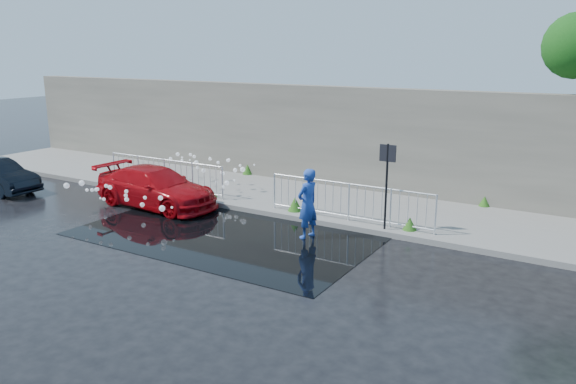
% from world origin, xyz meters
% --- Properties ---
extents(ground, '(90.00, 90.00, 0.00)m').
position_xyz_m(ground, '(0.00, 0.00, 0.00)').
color(ground, black).
rests_on(ground, ground).
extents(pavement, '(30.00, 4.00, 0.15)m').
position_xyz_m(pavement, '(0.00, 5.00, 0.07)').
color(pavement, slate).
rests_on(pavement, ground).
extents(curb, '(30.00, 0.25, 0.16)m').
position_xyz_m(curb, '(0.00, 3.00, 0.08)').
color(curb, slate).
rests_on(curb, ground).
extents(retaining_wall, '(30.00, 0.60, 3.50)m').
position_xyz_m(retaining_wall, '(0.00, 7.20, 1.90)').
color(retaining_wall, '#5E594F').
rests_on(retaining_wall, pavement).
extents(puddle, '(8.00, 5.00, 0.01)m').
position_xyz_m(puddle, '(0.50, 1.00, 0.01)').
color(puddle, black).
rests_on(puddle, ground).
extents(sign_post, '(0.45, 0.06, 2.50)m').
position_xyz_m(sign_post, '(4.20, 3.10, 1.72)').
color(sign_post, black).
rests_on(sign_post, ground).
extents(railing_left, '(5.05, 0.05, 1.10)m').
position_xyz_m(railing_left, '(-4.00, 3.35, 0.74)').
color(railing_left, silver).
rests_on(railing_left, pavement).
extents(railing_right, '(5.05, 0.05, 1.10)m').
position_xyz_m(railing_right, '(3.00, 3.35, 0.74)').
color(railing_right, silver).
rests_on(railing_right, pavement).
extents(weeds, '(12.17, 3.93, 0.43)m').
position_xyz_m(weeds, '(-0.17, 4.50, 0.34)').
color(weeds, '#1A4612').
rests_on(weeds, pavement).
extents(water_spray, '(3.64, 5.59, 1.07)m').
position_xyz_m(water_spray, '(-3.19, 2.78, 0.75)').
color(water_spray, white).
rests_on(water_spray, ground).
extents(red_car, '(4.40, 1.92, 1.26)m').
position_xyz_m(red_car, '(-3.13, 2.00, 0.63)').
color(red_car, '#A3060C').
rests_on(red_car, ground).
extents(person, '(0.59, 0.77, 1.88)m').
position_xyz_m(person, '(2.52, 1.80, 0.94)').
color(person, '#2144A6').
rests_on(person, ground).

